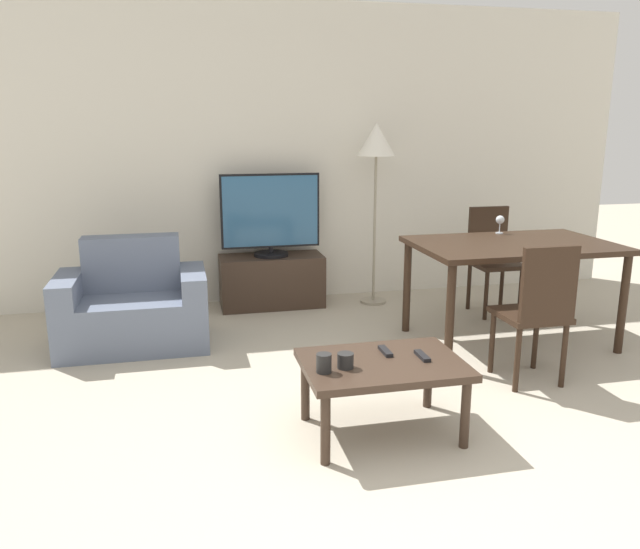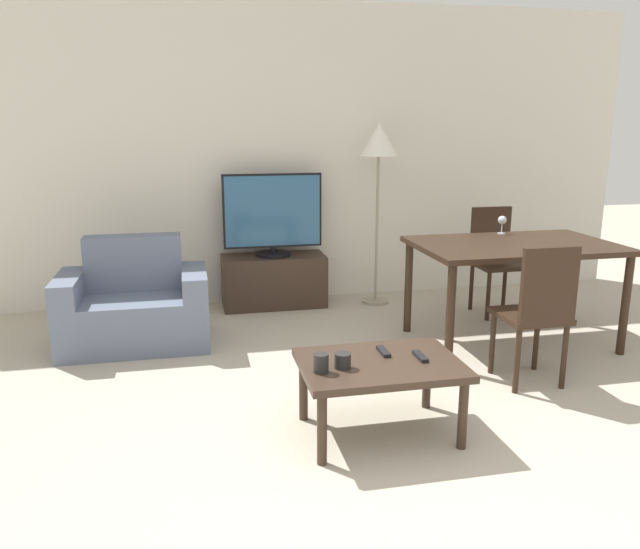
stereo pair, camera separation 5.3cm
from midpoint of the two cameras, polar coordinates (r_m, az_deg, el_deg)
name	(u,v)px [view 1 (the left image)]	position (r m, az deg, el deg)	size (l,w,h in m)	color
ground_plane	(415,515)	(2.90, 8.17, -20.96)	(18.00, 18.00, 0.00)	#B2A893
wall_back	(278,156)	(5.84, -4.08, 10.79)	(6.82, 0.06, 2.70)	silver
armchair	(133,308)	(4.91, -17.00, -2.95)	(1.08, 0.67, 0.80)	slate
tv_stand	(272,281)	(5.72, -4.71, -0.59)	(0.93, 0.41, 0.47)	#38281E
tv	(270,215)	(5.60, -4.82, 5.42)	(0.89, 0.31, 0.74)	black
coffee_table	(382,370)	(3.37, 5.27, -8.71)	(0.85, 0.60, 0.41)	#38281E
dining_table	(513,253)	(4.87, 16.90, 1.86)	(1.46, 0.94, 0.78)	black
dining_chair_near	(537,308)	(4.14, 18.91, -2.87)	(0.40, 0.40, 0.92)	black
dining_chair_far	(492,254)	(5.69, 15.19, 1.80)	(0.40, 0.40, 0.92)	black
floor_lamp	(376,148)	(5.66, 4.89, 11.44)	(0.34, 0.34, 1.64)	gray
remote_primary	(422,356)	(3.42, 8.88, -7.36)	(0.04, 0.15, 0.02)	black
remote_secondary	(385,351)	(3.46, 5.56, -6.99)	(0.04, 0.15, 0.02)	black
cup_white_near	(324,363)	(3.17, -0.13, -8.11)	(0.08, 0.08, 0.10)	black
cup_colored_far	(345,361)	(3.23, 1.86, -7.87)	(0.08, 0.08, 0.08)	black
wine_glass_left	(500,221)	(5.21, 15.86, 4.73)	(0.07, 0.07, 0.15)	silver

